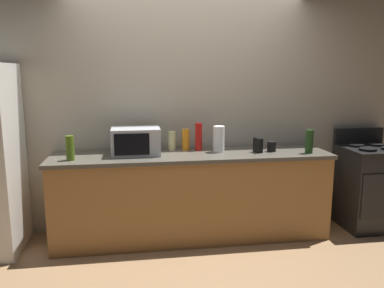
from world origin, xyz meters
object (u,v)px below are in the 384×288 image
at_px(paper_towel_roll, 219,139).
at_px(bottle_dish_soap, 186,140).
at_px(bottle_olive_oil, 70,148).
at_px(cordless_phone, 258,145).
at_px(bottle_hot_sauce, 199,137).
at_px(stove_range, 369,186).
at_px(bottle_vinegar, 172,141).
at_px(mug_black, 272,146).
at_px(microwave, 136,141).
at_px(bottle_wine, 309,142).

xyz_separation_m(paper_towel_roll, bottle_dish_soap, (-0.33, 0.15, -0.02)).
bearing_deg(bottle_olive_oil, cordless_phone, 2.42).
distance_m(cordless_phone, bottle_hot_sauce, 0.62).
bearing_deg(cordless_phone, stove_range, -15.39).
xyz_separation_m(cordless_phone, bottle_dish_soap, (-0.72, 0.23, 0.04)).
distance_m(bottle_olive_oil, bottle_hot_sauce, 1.30).
height_order(bottle_olive_oil, bottle_vinegar, bottle_olive_oil).
distance_m(paper_towel_roll, bottle_dish_soap, 0.36).
xyz_separation_m(bottle_olive_oil, mug_black, (2.02, 0.10, -0.06)).
distance_m(cordless_phone, mug_black, 0.16).
height_order(bottle_hot_sauce, bottle_vinegar, bottle_hot_sauce).
xyz_separation_m(stove_range, bottle_vinegar, (-2.18, 0.22, 0.54)).
bearing_deg(mug_black, paper_towel_roll, 173.50).
height_order(microwave, mug_black, microwave).
height_order(bottle_wine, bottle_vinegar, bottle_wine).
height_order(microwave, bottle_wine, microwave).
relative_size(paper_towel_roll, bottle_olive_oil, 1.15).
height_order(bottle_vinegar, mug_black, bottle_vinegar).
height_order(cordless_phone, bottle_olive_oil, bottle_olive_oil).
height_order(microwave, cordless_phone, microwave).
distance_m(paper_towel_roll, bottle_olive_oil, 1.48).
xyz_separation_m(stove_range, bottle_olive_oil, (-3.18, -0.12, 0.56)).
xyz_separation_m(cordless_phone, mug_black, (0.16, 0.03, -0.02)).
relative_size(paper_towel_roll, bottle_vinegar, 1.36).
height_order(paper_towel_roll, cordless_phone, paper_towel_roll).
distance_m(bottle_olive_oil, bottle_vinegar, 1.05).
bearing_deg(bottle_olive_oil, stove_range, 2.11).
bearing_deg(mug_black, microwave, 177.52).
relative_size(paper_towel_roll, cordless_phone, 1.80).
bearing_deg(microwave, bottle_dish_soap, 15.73).
xyz_separation_m(cordless_phone, bottle_vinegar, (-0.87, 0.26, 0.02)).
bearing_deg(stove_range, bottle_olive_oil, -177.89).
relative_size(paper_towel_roll, bottle_hot_sauce, 0.92).
xyz_separation_m(paper_towel_roll, bottle_hot_sauce, (-0.19, 0.11, 0.01)).
bearing_deg(cordless_phone, bottle_wine, -29.89).
distance_m(stove_range, bottle_hot_sauce, 2.00).
xyz_separation_m(paper_towel_roll, mug_black, (0.55, -0.06, -0.08)).
bearing_deg(stove_range, microwave, 178.93).
bearing_deg(stove_range, paper_towel_roll, 178.32).
bearing_deg(mug_black, bottle_hot_sauce, 167.26).
distance_m(paper_towel_roll, bottle_hot_sauce, 0.22).
bearing_deg(paper_towel_roll, bottle_vinegar, 160.46).
distance_m(microwave, bottle_vinegar, 0.42).
relative_size(microwave, bottle_hot_sauce, 1.64).
xyz_separation_m(bottle_vinegar, mug_black, (1.02, -0.23, -0.05)).
xyz_separation_m(bottle_wine, mug_black, (-0.35, 0.14, -0.07)).
distance_m(cordless_phone, bottle_dish_soap, 0.76).
height_order(bottle_dish_soap, bottle_vinegar, bottle_dish_soap).
bearing_deg(bottle_dish_soap, bottle_wine, -15.91).
bearing_deg(bottle_vinegar, stove_range, -5.69).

